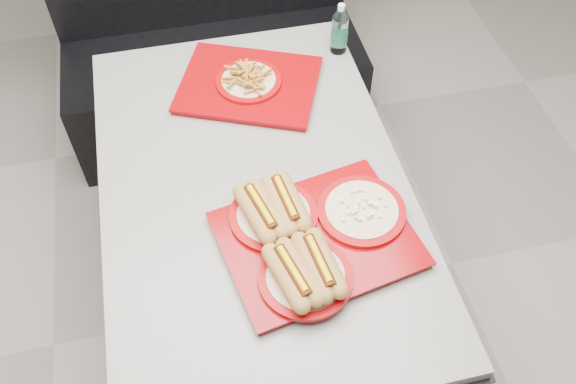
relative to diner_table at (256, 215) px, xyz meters
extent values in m
plane|color=gray|center=(0.00, 0.00, -0.58)|extent=(6.00, 6.00, 0.00)
cylinder|color=black|center=(0.00, 0.00, -0.56)|extent=(0.52, 0.52, 0.05)
cylinder|color=black|center=(0.00, 0.00, -0.20)|extent=(0.11, 0.11, 0.66)
cube|color=black|center=(0.00, 0.00, 0.12)|extent=(0.92, 1.42, 0.01)
cube|color=gray|center=(0.00, 0.00, 0.15)|extent=(0.90, 1.40, 0.04)
cube|color=black|center=(0.00, 1.02, -0.36)|extent=(1.30, 0.55, 0.45)
cube|color=#820307|center=(0.13, -0.25, 0.18)|extent=(0.56, 0.47, 0.02)
cube|color=#820307|center=(0.13, -0.25, 0.19)|extent=(0.57, 0.48, 0.01)
cylinder|color=#910406|center=(0.07, -0.37, 0.20)|extent=(0.25, 0.25, 0.01)
cylinder|color=silver|center=(0.07, -0.37, 0.21)|extent=(0.20, 0.20, 0.01)
cylinder|color=#910406|center=(0.03, -0.16, 0.20)|extent=(0.25, 0.25, 0.01)
cylinder|color=silver|center=(0.03, -0.16, 0.21)|extent=(0.20, 0.20, 0.01)
cylinder|color=#910406|center=(0.27, -0.20, 0.20)|extent=(0.25, 0.25, 0.01)
cylinder|color=silver|center=(0.27, -0.20, 0.21)|extent=(0.20, 0.20, 0.01)
cube|color=#820307|center=(0.06, 0.41, 0.17)|extent=(0.54, 0.49, 0.02)
cube|color=#820307|center=(0.06, 0.41, 0.19)|extent=(0.56, 0.50, 0.01)
cylinder|color=#910406|center=(0.06, 0.41, 0.20)|extent=(0.22, 0.22, 0.01)
cylinder|color=silver|center=(0.06, 0.41, 0.20)|extent=(0.18, 0.18, 0.00)
cylinder|color=silver|center=(0.41, 0.53, 0.24)|extent=(0.06, 0.06, 0.14)
cylinder|color=#175C42|center=(0.41, 0.53, 0.23)|extent=(0.06, 0.06, 0.04)
cone|color=silver|center=(0.41, 0.53, 0.32)|extent=(0.06, 0.06, 0.03)
cylinder|color=silver|center=(0.41, 0.53, 0.35)|extent=(0.02, 0.02, 0.02)
camera|label=1|loc=(-0.15, -1.14, 1.57)|focal=38.00mm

